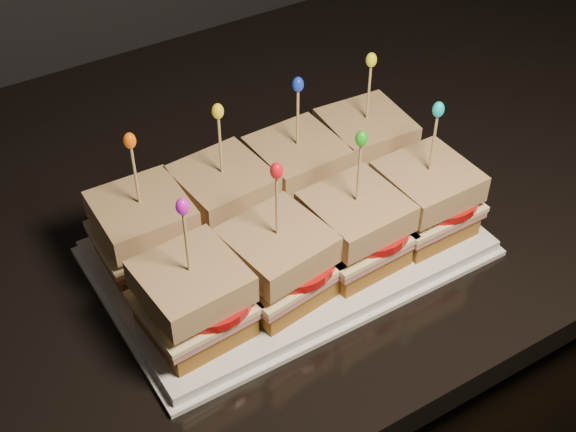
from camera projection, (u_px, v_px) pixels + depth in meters
cabinet at (369, 353)px, 1.38m from camera, size 2.13×0.70×0.88m
granite_slab at (392, 135)px, 1.07m from camera, size 2.17×0.74×0.04m
platter at (288, 248)px, 0.87m from camera, size 0.39×0.24×0.02m
platter_rim at (288, 252)px, 0.87m from camera, size 0.40×0.25×0.01m
sandwich_0_bread_bot at (147, 250)px, 0.84m from camera, size 0.09×0.09×0.02m
sandwich_0_ham at (146, 239)px, 0.82m from camera, size 0.10×0.10×0.01m
sandwich_0_cheese at (145, 234)px, 0.82m from camera, size 0.10×0.10×0.01m
sandwich_0_tomato at (157, 228)px, 0.82m from camera, size 0.09×0.09×0.01m
sandwich_0_bread_top at (142, 214)px, 0.80m from camera, size 0.09×0.09×0.03m
sandwich_0_pick at (136, 179)px, 0.77m from camera, size 0.00×0.00×0.09m
sandwich_0_frill at (130, 141)px, 0.74m from camera, size 0.01×0.01×0.02m
sandwich_1_bread_bot at (225, 219)px, 0.87m from camera, size 0.09×0.09×0.02m
sandwich_1_ham at (225, 208)px, 0.86m from camera, size 0.10×0.10×0.01m
sandwich_1_cheese at (224, 203)px, 0.86m from camera, size 0.11×0.10×0.01m
sandwich_1_tomato at (236, 197)px, 0.85m from camera, size 0.09×0.09×0.01m
sandwich_1_bread_top at (223, 183)px, 0.84m from camera, size 0.10×0.10×0.03m
sandwich_1_pick at (220, 149)px, 0.81m from camera, size 0.00×0.00×0.09m
sandwich_1_frill at (218, 111)px, 0.78m from camera, size 0.01×0.01×0.02m
sandwich_2_bread_bot at (297, 191)px, 0.91m from camera, size 0.09×0.09×0.02m
sandwich_2_ham at (297, 180)px, 0.90m from camera, size 0.10×0.10×0.01m
sandwich_2_cheese at (297, 175)px, 0.89m from camera, size 0.10×0.10×0.01m
sandwich_2_tomato at (309, 169)px, 0.89m from camera, size 0.09×0.09×0.01m
sandwich_2_bread_top at (297, 155)px, 0.87m from camera, size 0.09×0.09×0.03m
sandwich_2_pick at (298, 121)px, 0.84m from camera, size 0.00×0.00×0.09m
sandwich_2_frill at (298, 84)px, 0.81m from camera, size 0.01×0.01×0.02m
sandwich_3_bread_bot at (363, 165)px, 0.94m from camera, size 0.09×0.09×0.02m
sandwich_3_ham at (364, 154)px, 0.93m from camera, size 0.10×0.10×0.01m
sandwich_3_cheese at (364, 149)px, 0.93m from camera, size 0.10×0.10×0.01m
sandwich_3_tomato at (376, 143)px, 0.92m from camera, size 0.09×0.09×0.01m
sandwich_3_bread_top at (366, 130)px, 0.91m from camera, size 0.10×0.10×0.03m
sandwich_3_pick at (369, 96)px, 0.88m from camera, size 0.00×0.00×0.09m
sandwich_3_frill at (371, 60)px, 0.85m from camera, size 0.01×0.01×0.02m
sandwich_4_bread_bot at (195, 318)px, 0.76m from camera, size 0.09×0.09×0.02m
sandwich_4_ham at (194, 307)px, 0.75m from camera, size 0.10×0.10×0.01m
sandwich_4_cheese at (193, 302)px, 0.75m from camera, size 0.10×0.10×0.01m
sandwich_4_tomato at (207, 295)px, 0.75m from camera, size 0.09×0.09×0.01m
sandwich_4_bread_top at (191, 282)px, 0.73m from camera, size 0.10×0.10×0.03m
sandwich_4_pick at (187, 246)px, 0.70m from camera, size 0.00×0.00×0.09m
sandwich_4_frill at (182, 207)px, 0.67m from camera, size 0.01×0.01×0.02m
sandwich_5_bread_bot at (278, 282)px, 0.80m from camera, size 0.10×0.10×0.02m
sandwich_5_ham at (278, 270)px, 0.79m from camera, size 0.11×0.11×0.01m
sandwich_5_cheese at (278, 265)px, 0.79m from camera, size 0.11×0.11×0.01m
sandwich_5_tomato at (291, 259)px, 0.78m from camera, size 0.09×0.09×0.01m
sandwich_5_bread_top at (277, 245)px, 0.77m from camera, size 0.10×0.10×0.03m
sandwich_5_pick at (277, 209)px, 0.74m from camera, size 0.00×0.00×0.09m
sandwich_5_frill at (276, 171)px, 0.71m from camera, size 0.01×0.01×0.02m
sandwich_6_bread_bot at (353, 248)px, 0.84m from camera, size 0.09×0.09×0.02m
sandwich_6_ham at (354, 237)px, 0.83m from camera, size 0.10×0.10×0.01m
sandwich_6_cheese at (354, 232)px, 0.82m from camera, size 0.10×0.10×0.01m
sandwich_6_tomato at (368, 226)px, 0.82m from camera, size 0.09×0.09×0.01m
sandwich_6_bread_top at (356, 212)px, 0.80m from camera, size 0.09×0.09×0.03m
sandwich_6_pick at (359, 177)px, 0.77m from camera, size 0.00×0.00×0.09m
sandwich_6_frill at (361, 139)px, 0.74m from camera, size 0.01×0.01×0.02m
sandwich_7_bread_bot at (422, 217)px, 0.87m from camera, size 0.09×0.09×0.02m
sandwich_7_ham at (424, 206)px, 0.86m from camera, size 0.10×0.09×0.01m
sandwich_7_cheese at (425, 201)px, 0.86m from camera, size 0.10×0.10×0.01m
sandwich_7_tomato at (438, 195)px, 0.85m from camera, size 0.09×0.09×0.01m
sandwich_7_bread_top at (428, 181)px, 0.84m from camera, size 0.09×0.09×0.03m
sandwich_7_pick at (433, 147)px, 0.81m from camera, size 0.00×0.00×0.09m
sandwich_7_frill at (438, 109)px, 0.78m from camera, size 0.01×0.01×0.02m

